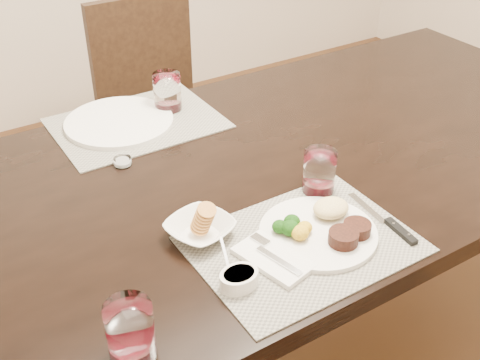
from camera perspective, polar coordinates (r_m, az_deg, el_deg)
ground_plane at (r=2.09m, az=4.67°, el=-15.10°), size 4.50×4.50×0.00m
dining_table at (r=1.65m, az=5.72°, el=0.36°), size 2.00×1.00×0.75m
chair_far at (r=2.44m, az=-7.90°, el=7.33°), size 0.42×0.42×0.90m
placemat_near at (r=1.29m, az=5.95°, el=-6.05°), size 0.46×0.34×0.00m
placemat_far at (r=1.76m, az=-9.74°, el=5.34°), size 0.46×0.34×0.00m
dinner_plate at (r=1.31m, az=7.93°, el=-4.55°), size 0.25×0.25×0.05m
napkin_fork at (r=1.24m, az=3.17°, el=-7.41°), size 0.12×0.18×0.02m
steak_knife at (r=1.36m, az=14.24°, el=-4.20°), size 0.03×0.22×0.01m
cracker_bowl at (r=1.29m, az=-3.84°, el=-4.59°), size 0.17×0.17×0.06m
sauce_ramekin at (r=1.17m, az=-0.10°, el=-9.30°), size 0.08×0.12×0.06m
wine_glass_near at (r=1.42m, az=7.52°, el=0.61°), size 0.08×0.08×0.11m
far_plate at (r=1.75m, az=-11.39°, el=5.43°), size 0.31×0.31×0.01m
wine_glass_far at (r=1.80m, az=-6.90°, el=8.14°), size 0.08×0.08×0.11m
wine_glass_side at (r=1.05m, az=-10.32°, el=-14.15°), size 0.08×0.08×0.11m
salt_cellar at (r=1.56m, az=-11.07°, el=1.71°), size 0.05×0.05×0.02m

